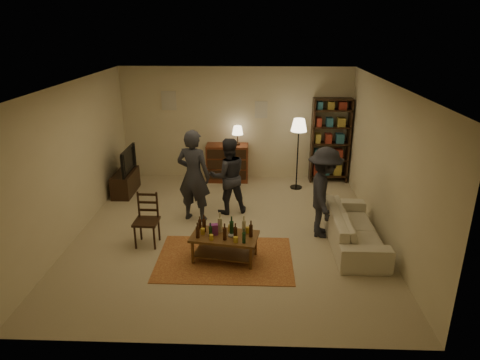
{
  "coord_description": "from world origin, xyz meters",
  "views": [
    {
      "loc": [
        0.48,
        -7.13,
        3.66
      ],
      "look_at": [
        0.21,
        0.1,
        0.98
      ],
      "focal_mm": 32.0,
      "sensor_mm": 36.0,
      "label": 1
    }
  ],
  "objects_px": {
    "dining_chair": "(147,217)",
    "person_by_sofa": "(324,193)",
    "sofa": "(354,228)",
    "dresser": "(228,162)",
    "tv_stand": "(125,177)",
    "floor_lamp": "(299,130)",
    "bookshelf": "(330,140)",
    "coffee_table": "(224,238)",
    "person_right": "(228,176)",
    "person_left": "(194,176)"
  },
  "relations": [
    {
      "from": "tv_stand",
      "to": "bookshelf",
      "type": "xyz_separation_m",
      "value": [
        4.69,
        0.98,
        0.65
      ]
    },
    {
      "from": "tv_stand",
      "to": "dresser",
      "type": "xyz_separation_m",
      "value": [
        2.25,
        0.91,
        0.09
      ]
    },
    {
      "from": "dresser",
      "to": "floor_lamp",
      "type": "bearing_deg",
      "value": -15.5
    },
    {
      "from": "dresser",
      "to": "tv_stand",
      "type": "bearing_deg",
      "value": -157.93
    },
    {
      "from": "dresser",
      "to": "floor_lamp",
      "type": "height_order",
      "value": "floor_lamp"
    },
    {
      "from": "bookshelf",
      "to": "sofa",
      "type": "relative_size",
      "value": 0.97
    },
    {
      "from": "bookshelf",
      "to": "floor_lamp",
      "type": "distance_m",
      "value": 1.02
    },
    {
      "from": "dining_chair",
      "to": "person_by_sofa",
      "type": "bearing_deg",
      "value": 9.62
    },
    {
      "from": "bookshelf",
      "to": "sofa",
      "type": "distance_m",
      "value": 3.26
    },
    {
      "from": "dining_chair",
      "to": "sofa",
      "type": "distance_m",
      "value": 3.59
    },
    {
      "from": "sofa",
      "to": "person_left",
      "type": "distance_m",
      "value": 3.09
    },
    {
      "from": "person_by_sofa",
      "to": "person_left",
      "type": "bearing_deg",
      "value": 81.86
    },
    {
      "from": "coffee_table",
      "to": "person_left",
      "type": "height_order",
      "value": "person_left"
    },
    {
      "from": "tv_stand",
      "to": "floor_lamp",
      "type": "relative_size",
      "value": 0.64
    },
    {
      "from": "bookshelf",
      "to": "person_left",
      "type": "distance_m",
      "value": 3.73
    },
    {
      "from": "coffee_table",
      "to": "tv_stand",
      "type": "xyz_separation_m",
      "value": [
        -2.44,
        2.81,
        -0.01
      ]
    },
    {
      "from": "dresser",
      "to": "dining_chair",
      "type": "bearing_deg",
      "value": -110.27
    },
    {
      "from": "person_by_sofa",
      "to": "dining_chair",
      "type": "bearing_deg",
      "value": 103.04
    },
    {
      "from": "floor_lamp",
      "to": "person_left",
      "type": "height_order",
      "value": "person_left"
    },
    {
      "from": "floor_lamp",
      "to": "person_right",
      "type": "xyz_separation_m",
      "value": [
        -1.51,
        -1.4,
        -0.61
      ]
    },
    {
      "from": "dresser",
      "to": "person_left",
      "type": "distance_m",
      "value": 2.32
    },
    {
      "from": "floor_lamp",
      "to": "dining_chair",
      "type": "bearing_deg",
      "value": -135.59
    },
    {
      "from": "sofa",
      "to": "person_right",
      "type": "bearing_deg",
      "value": 60.81
    },
    {
      "from": "tv_stand",
      "to": "coffee_table",
      "type": "bearing_deg",
      "value": -49.04
    },
    {
      "from": "tv_stand",
      "to": "person_by_sofa",
      "type": "bearing_deg",
      "value": -24.33
    },
    {
      "from": "person_by_sofa",
      "to": "person_right",
      "type": "bearing_deg",
      "value": 67.06
    },
    {
      "from": "person_right",
      "to": "dining_chair",
      "type": "bearing_deg",
      "value": 28.68
    },
    {
      "from": "bookshelf",
      "to": "person_by_sofa",
      "type": "bearing_deg",
      "value": -100.83
    },
    {
      "from": "tv_stand",
      "to": "dresser",
      "type": "height_order",
      "value": "dresser"
    },
    {
      "from": "person_by_sofa",
      "to": "bookshelf",
      "type": "bearing_deg",
      "value": -5.75
    },
    {
      "from": "coffee_table",
      "to": "dresser",
      "type": "bearing_deg",
      "value": 92.82
    },
    {
      "from": "coffee_table",
      "to": "tv_stand",
      "type": "distance_m",
      "value": 3.72
    },
    {
      "from": "dresser",
      "to": "person_by_sofa",
      "type": "bearing_deg",
      "value": -55.83
    },
    {
      "from": "person_by_sofa",
      "to": "tv_stand",
      "type": "bearing_deg",
      "value": 70.75
    },
    {
      "from": "tv_stand",
      "to": "floor_lamp",
      "type": "xyz_separation_m",
      "value": [
        3.89,
        0.46,
        1.01
      ]
    },
    {
      "from": "dining_chair",
      "to": "floor_lamp",
      "type": "relative_size",
      "value": 0.57
    },
    {
      "from": "tv_stand",
      "to": "sofa",
      "type": "distance_m",
      "value": 5.14
    },
    {
      "from": "person_right",
      "to": "person_by_sofa",
      "type": "distance_m",
      "value": 2.0
    },
    {
      "from": "coffee_table",
      "to": "sofa",
      "type": "bearing_deg",
      "value": 15.33
    },
    {
      "from": "coffee_table",
      "to": "person_by_sofa",
      "type": "relative_size",
      "value": 0.69
    },
    {
      "from": "coffee_table",
      "to": "person_by_sofa",
      "type": "xyz_separation_m",
      "value": [
        1.71,
        0.93,
        0.43
      ]
    },
    {
      "from": "sofa",
      "to": "dresser",
      "type": "bearing_deg",
      "value": 37.54
    },
    {
      "from": "person_left",
      "to": "person_right",
      "type": "xyz_separation_m",
      "value": [
        0.63,
        0.38,
        -0.13
      ]
    },
    {
      "from": "bookshelf",
      "to": "coffee_table",
      "type": "bearing_deg",
      "value": -120.78
    },
    {
      "from": "tv_stand",
      "to": "bookshelf",
      "type": "distance_m",
      "value": 4.84
    },
    {
      "from": "dresser",
      "to": "sofa",
      "type": "distance_m",
      "value": 3.93
    },
    {
      "from": "sofa",
      "to": "person_by_sofa",
      "type": "distance_m",
      "value": 0.79
    },
    {
      "from": "person_right",
      "to": "person_by_sofa",
      "type": "xyz_separation_m",
      "value": [
        1.76,
        -0.94,
        0.05
      ]
    },
    {
      "from": "sofa",
      "to": "floor_lamp",
      "type": "bearing_deg",
      "value": 15.91
    },
    {
      "from": "dining_chair",
      "to": "person_by_sofa",
      "type": "xyz_separation_m",
      "value": [
        3.08,
        0.43,
        0.33
      ]
    }
  ]
}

